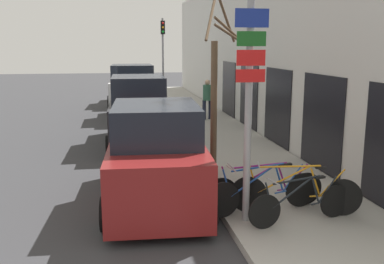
{
  "coord_description": "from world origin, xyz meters",
  "views": [
    {
      "loc": [
        -0.93,
        -3.53,
        3.32
      ],
      "look_at": [
        0.85,
        6.47,
        1.27
      ],
      "focal_mm": 40.0,
      "sensor_mm": 36.0,
      "label": 1
    }
  ],
  "objects_px": {
    "bicycle_0": "(301,203)",
    "parked_car_1": "(139,114)",
    "traffic_light": "(163,52)",
    "parked_car_3": "(127,86)",
    "signpost": "(249,105)",
    "bicycle_1": "(295,193)",
    "street_tree": "(215,95)",
    "parked_car_0": "(156,158)",
    "parked_car_2": "(135,94)",
    "bicycle_2": "(263,192)",
    "bicycle_3": "(265,188)",
    "pedestrian_near": "(207,97)"
  },
  "relations": [
    {
      "from": "bicycle_0",
      "to": "parked_car_1",
      "type": "height_order",
      "value": "parked_car_1"
    },
    {
      "from": "bicycle_0",
      "to": "traffic_light",
      "type": "bearing_deg",
      "value": -6.7
    },
    {
      "from": "bicycle_0",
      "to": "parked_car_3",
      "type": "bearing_deg",
      "value": -2.11
    },
    {
      "from": "signpost",
      "to": "parked_car_3",
      "type": "xyz_separation_m",
      "value": [
        -1.66,
        17.92,
        -1.27
      ]
    },
    {
      "from": "signpost",
      "to": "parked_car_3",
      "type": "height_order",
      "value": "signpost"
    },
    {
      "from": "bicycle_0",
      "to": "bicycle_1",
      "type": "bearing_deg",
      "value": -19.79
    },
    {
      "from": "parked_car_1",
      "to": "traffic_light",
      "type": "distance_m",
      "value": 7.33
    },
    {
      "from": "street_tree",
      "to": "traffic_light",
      "type": "relative_size",
      "value": 1.0
    },
    {
      "from": "parked_car_0",
      "to": "signpost",
      "type": "bearing_deg",
      "value": -42.37
    },
    {
      "from": "street_tree",
      "to": "parked_car_2",
      "type": "bearing_deg",
      "value": 97.93
    },
    {
      "from": "bicycle_2",
      "to": "bicycle_3",
      "type": "relative_size",
      "value": 0.97
    },
    {
      "from": "bicycle_1",
      "to": "parked_car_3",
      "type": "distance_m",
      "value": 18.0
    },
    {
      "from": "bicycle_1",
      "to": "parked_car_1",
      "type": "distance_m",
      "value": 7.58
    },
    {
      "from": "parked_car_3",
      "to": "pedestrian_near",
      "type": "distance_m",
      "value": 7.64
    },
    {
      "from": "bicycle_3",
      "to": "signpost",
      "type": "bearing_deg",
      "value": 134.12
    },
    {
      "from": "bicycle_1",
      "to": "parked_car_0",
      "type": "height_order",
      "value": "parked_car_0"
    },
    {
      "from": "bicycle_2",
      "to": "traffic_light",
      "type": "relative_size",
      "value": 0.53
    },
    {
      "from": "parked_car_0",
      "to": "pedestrian_near",
      "type": "distance_m",
      "value": 9.97
    },
    {
      "from": "traffic_light",
      "to": "parked_car_1",
      "type": "bearing_deg",
      "value": -103.18
    },
    {
      "from": "parked_car_2",
      "to": "bicycle_0",
      "type": "bearing_deg",
      "value": -79.67
    },
    {
      "from": "pedestrian_near",
      "to": "traffic_light",
      "type": "xyz_separation_m",
      "value": [
        -1.58,
        3.1,
        1.88
      ]
    },
    {
      "from": "pedestrian_near",
      "to": "street_tree",
      "type": "relative_size",
      "value": 0.39
    },
    {
      "from": "bicycle_1",
      "to": "parked_car_0",
      "type": "distance_m",
      "value": 2.92
    },
    {
      "from": "bicycle_0",
      "to": "parked_car_1",
      "type": "distance_m",
      "value": 7.95
    },
    {
      "from": "parked_car_0",
      "to": "pedestrian_near",
      "type": "relative_size",
      "value": 2.55
    },
    {
      "from": "signpost",
      "to": "parked_car_1",
      "type": "xyz_separation_m",
      "value": [
        -1.56,
        7.24,
        -1.23
      ]
    },
    {
      "from": "bicycle_2",
      "to": "pedestrian_near",
      "type": "xyz_separation_m",
      "value": [
        1.18,
        10.69,
        0.6
      ]
    },
    {
      "from": "signpost",
      "to": "bicycle_3",
      "type": "relative_size",
      "value": 1.61
    },
    {
      "from": "bicycle_0",
      "to": "bicycle_3",
      "type": "distance_m",
      "value": 0.94
    },
    {
      "from": "signpost",
      "to": "bicycle_0",
      "type": "xyz_separation_m",
      "value": [
        0.95,
        -0.29,
        -1.78
      ]
    },
    {
      "from": "bicycle_1",
      "to": "parked_car_1",
      "type": "relative_size",
      "value": 0.52
    },
    {
      "from": "bicycle_2",
      "to": "parked_car_3",
      "type": "distance_m",
      "value": 17.72
    },
    {
      "from": "traffic_light",
      "to": "pedestrian_near",
      "type": "bearing_deg",
      "value": -62.99
    },
    {
      "from": "parked_car_2",
      "to": "pedestrian_near",
      "type": "distance_m",
      "value": 3.53
    },
    {
      "from": "parked_car_2",
      "to": "street_tree",
      "type": "xyz_separation_m",
      "value": [
        1.43,
        -10.24,
        1.07
      ]
    },
    {
      "from": "parked_car_2",
      "to": "pedestrian_near",
      "type": "bearing_deg",
      "value": -29.84
    },
    {
      "from": "bicycle_3",
      "to": "traffic_light",
      "type": "xyz_separation_m",
      "value": [
        -0.51,
        13.55,
        2.49
      ]
    },
    {
      "from": "bicycle_2",
      "to": "parked_car_2",
      "type": "distance_m",
      "value": 12.6
    },
    {
      "from": "parked_car_0",
      "to": "parked_car_3",
      "type": "bearing_deg",
      "value": 94.21
    },
    {
      "from": "parked_car_3",
      "to": "pedestrian_near",
      "type": "relative_size",
      "value": 2.8
    },
    {
      "from": "bicycle_1",
      "to": "bicycle_2",
      "type": "distance_m",
      "value": 0.61
    },
    {
      "from": "pedestrian_near",
      "to": "traffic_light",
      "type": "relative_size",
      "value": 0.39
    },
    {
      "from": "signpost",
      "to": "parked_car_2",
      "type": "distance_m",
      "value": 12.91
    },
    {
      "from": "signpost",
      "to": "bicycle_1",
      "type": "bearing_deg",
      "value": 7.23
    },
    {
      "from": "bicycle_2",
      "to": "parked_car_1",
      "type": "bearing_deg",
      "value": 7.27
    },
    {
      "from": "parked_car_0",
      "to": "pedestrian_near",
      "type": "xyz_separation_m",
      "value": [
        3.13,
        9.47,
        0.16
      ]
    },
    {
      "from": "parked_car_1",
      "to": "bicycle_1",
      "type": "bearing_deg",
      "value": -68.57
    },
    {
      "from": "bicycle_0",
      "to": "bicycle_3",
      "type": "relative_size",
      "value": 0.86
    },
    {
      "from": "signpost",
      "to": "traffic_light",
      "type": "relative_size",
      "value": 0.87
    },
    {
      "from": "signpost",
      "to": "parked_car_2",
      "type": "relative_size",
      "value": 0.92
    }
  ]
}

